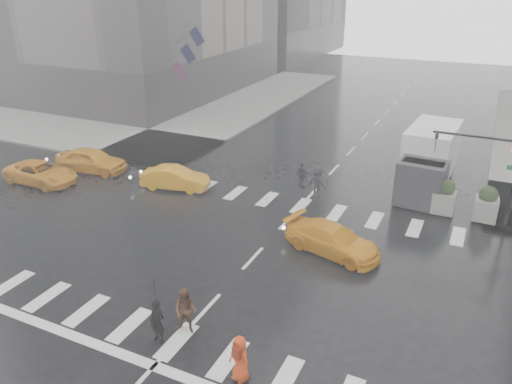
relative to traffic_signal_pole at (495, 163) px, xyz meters
The scene contains 17 objects.
ground 12.47m from the traffic_signal_pole, 138.36° to the right, with size 120.00×120.00×0.00m, color black.
sidewalk_nw 30.21m from the traffic_signal_pole, 161.58° to the left, with size 35.00×35.00×0.15m, color slate.
road_markings 12.47m from the traffic_signal_pole, 138.36° to the right, with size 18.00×48.00×0.01m, color silver, non-canonical shape.
traffic_signal_pole is the anchor object (origin of this frame).
planter_west 3.01m from the traffic_signal_pole, behind, with size 1.10×1.10×1.80m.
planter_mid 2.24m from the traffic_signal_pole, 91.76° to the left, with size 1.10×1.10×1.80m.
flag_cluster 26.38m from the traffic_signal_pole, 156.46° to the left, with size 2.87×3.06×4.69m.
pedestrian_black 17.23m from the traffic_signal_pole, 123.97° to the right, with size 1.01×1.03×2.43m.
pedestrian_brown 16.31m from the traffic_signal_pole, 123.80° to the right, with size 0.84×0.65×1.73m, color #4C2E1B.
pedestrian_orange 16.07m from the traffic_signal_pole, 113.28° to the right, with size 0.90×0.74×1.58m.
pedestrian_far_a 10.18m from the traffic_signal_pole, behind, with size 0.91×0.56×1.56m, color black.
pedestrian_far_b 8.95m from the traffic_signal_pole, behind, with size 1.14×0.63×1.76m, color black.
taxi_front 23.07m from the traffic_signal_pole, behind, with size 1.80×4.48×1.53m, color orange.
taxi_mid 16.92m from the traffic_signal_pole, 169.99° to the right, with size 1.37×3.92×1.29m, color orange.
taxi_rear 8.89m from the traffic_signal_pole, 135.07° to the right, with size 1.81×3.94×1.29m, color orange.
taxi_far 24.96m from the traffic_signal_pole, 166.95° to the right, with size 2.11×4.05×1.27m, color orange.
box_truck 4.76m from the traffic_signal_pole, 136.32° to the left, with size 2.51×6.69×3.55m.
Camera 1 is at (8.24, -17.06, 11.52)m, focal length 35.00 mm.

